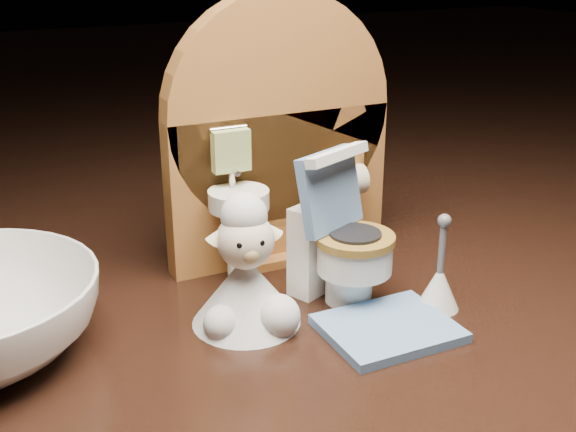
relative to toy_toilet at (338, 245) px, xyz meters
name	(u,v)px	position (x,y,z in m)	size (l,w,h in m)	color
backdrop_panel	(278,147)	(-0.01, 0.06, 0.04)	(0.13, 0.05, 0.15)	#A2652D
toy_toilet	(338,245)	(0.00, 0.00, 0.00)	(0.05, 0.05, 0.08)	white
bath_mat	(388,328)	(0.00, -0.04, -0.03)	(0.06, 0.05, 0.00)	#5F84B4
toilet_brush	(439,284)	(0.04, -0.03, -0.02)	(0.02, 0.02, 0.05)	white
plush_lamb	(247,280)	(-0.05, -0.01, -0.01)	(0.05, 0.05, 0.07)	silver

